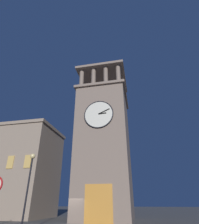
% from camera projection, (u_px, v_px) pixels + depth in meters
% --- Properties ---
extents(ground_plane, '(200.00, 200.00, 0.00)m').
position_uv_depth(ground_plane, '(69.00, 224.00, 19.55)').
color(ground_plane, '#56544F').
extents(clocktower, '(7.63, 8.93, 23.79)m').
position_uv_depth(clocktower, '(104.00, 147.00, 27.29)').
color(clocktower, gray).
rests_on(clocktower, ground_plane).
extents(adjacent_wing_building, '(16.83, 9.22, 13.72)m').
position_uv_depth(adjacent_wing_building, '(5.00, 171.00, 30.85)').
color(adjacent_wing_building, gray).
rests_on(adjacent_wing_building, ground_plane).
extents(street_lamp, '(0.44, 0.44, 5.92)m').
position_uv_depth(street_lamp, '(30.00, 176.00, 15.37)').
color(street_lamp, black).
rests_on(street_lamp, ground_plane).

